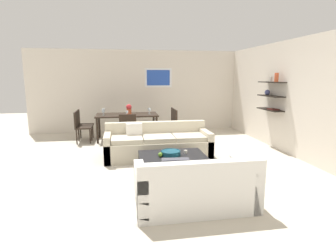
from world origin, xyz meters
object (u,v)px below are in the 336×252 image
at_px(dining_table, 127,117).
at_px(dining_chair_right_near, 172,122).
at_px(sofa_beige, 158,145).
at_px(decorative_bowl, 171,153).
at_px(candle_jar, 186,152).
at_px(dining_chair_foot, 128,128).
at_px(apple_on_coffee_table, 160,155).
at_px(wine_glass_foot, 127,112).
at_px(wine_glass_left_far, 104,110).
at_px(coffee_table, 173,166).
at_px(dining_chair_right_far, 169,120).
at_px(loveseat_white, 195,187).
at_px(wine_glass_left_near, 103,111).
at_px(wine_glass_right_far, 149,109).
at_px(centerpiece_vase, 129,109).
at_px(dining_chair_left_far, 82,123).
at_px(dining_chair_left_near, 80,125).
at_px(wine_glass_right_near, 150,110).

bearing_deg(dining_table, dining_chair_right_near, -8.54).
xyz_separation_m(sofa_beige, decorative_bowl, (0.10, -1.17, 0.14)).
relative_size(candle_jar, dining_chair_foot, 0.07).
bearing_deg(decorative_bowl, apple_on_coffee_table, -160.78).
distance_m(sofa_beige, wine_glass_foot, 1.79).
distance_m(decorative_bowl, wine_glass_left_far, 3.54).
bearing_deg(dining_table, wine_glass_foot, -90.00).
xyz_separation_m(candle_jar, wine_glass_left_far, (-1.72, 3.14, 0.46)).
xyz_separation_m(coffee_table, wine_glass_foot, (-0.79, 2.79, 0.67)).
relative_size(sofa_beige, dining_chair_right_far, 2.72).
relative_size(loveseat_white, dining_chair_right_far, 1.91).
xyz_separation_m(decorative_bowl, wine_glass_left_near, (-1.41, 3.00, 0.45)).
height_order(wine_glass_right_far, centerpiece_vase, centerpiece_vase).
xyz_separation_m(dining_chair_left_far, dining_chair_right_far, (2.60, 0.00, 0.00)).
height_order(dining_chair_foot, wine_glass_foot, wine_glass_foot).
xyz_separation_m(apple_on_coffee_table, dining_chair_foot, (-0.54, 2.34, 0.08)).
xyz_separation_m(dining_chair_right_far, wine_glass_left_near, (-1.96, -0.30, 0.37)).
xyz_separation_m(coffee_table, wine_glass_left_far, (-1.45, 3.27, 0.68)).
xyz_separation_m(dining_chair_left_near, wine_glass_right_near, (1.96, 0.09, 0.37)).
bearing_deg(wine_glass_left_near, decorative_bowl, -64.80).
distance_m(candle_jar, wine_glass_right_near, 2.99).
bearing_deg(coffee_table, dining_chair_right_near, 80.23).
relative_size(decorative_bowl, wine_glass_left_far, 2.19).
bearing_deg(dining_chair_left_far, wine_glass_right_far, -2.56).
bearing_deg(candle_jar, dining_chair_left_near, 129.63).
relative_size(wine_glass_foot, centerpiece_vase, 0.54).
xyz_separation_m(loveseat_white, wine_glass_left_far, (-1.52, 4.57, 0.58)).
relative_size(decorative_bowl, wine_glass_left_near, 2.15).
xyz_separation_m(dining_table, wine_glass_right_far, (0.67, 0.11, 0.19)).
relative_size(wine_glass_foot, wine_glass_right_far, 0.99).
bearing_deg(wine_glass_left_near, coffee_table, -64.60).
distance_m(loveseat_white, candle_jar, 1.44).
xyz_separation_m(dining_chair_right_far, wine_glass_foot, (-1.30, -0.57, 0.36)).
distance_m(sofa_beige, dining_chair_left_near, 2.62).
distance_m(dining_chair_left_near, centerpiece_vase, 1.44).
bearing_deg(wine_glass_right_far, dining_chair_left_far, 177.44).
bearing_deg(coffee_table, dining_chair_right_far, 81.35).
height_order(dining_chair_foot, wine_glass_left_far, wine_glass_left_far).
relative_size(dining_chair_right_near, wine_glass_right_far, 5.54).
height_order(wine_glass_foot, wine_glass_right_far, wine_glass_right_far).
distance_m(decorative_bowl, wine_glass_left_near, 3.35).
distance_m(coffee_table, wine_glass_left_far, 3.65).
xyz_separation_m(dining_chair_left_far, wine_glass_right_near, (1.96, -0.30, 0.37)).
bearing_deg(wine_glass_left_near, dining_chair_right_far, 8.75).
distance_m(apple_on_coffee_table, dining_chair_left_near, 3.51).
height_order(coffee_table, decorative_bowl, decorative_bowl).
height_order(dining_chair_right_far, wine_glass_foot, wine_glass_foot).
bearing_deg(centerpiece_vase, dining_table, -147.02).
bearing_deg(dining_table, wine_glass_right_far, 9.14).
relative_size(sofa_beige, loveseat_white, 1.42).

